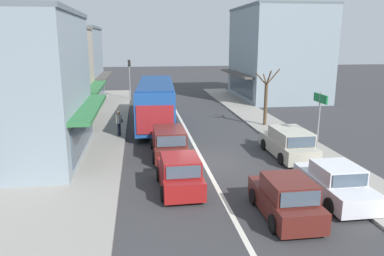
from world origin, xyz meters
name	(u,v)px	position (x,y,z in m)	size (l,w,h in m)	color
ground_plane	(203,161)	(0.00, 0.00, 0.00)	(140.00, 140.00, 0.00)	#353538
lane_centre_line	(192,141)	(0.00, 4.00, 0.00)	(0.20, 28.00, 0.01)	silver
sidewalk_left	(86,136)	(-6.80, 6.00, 0.07)	(5.20, 44.00, 0.14)	gray
kerb_right	(275,130)	(6.20, 6.00, 0.06)	(2.80, 44.00, 0.12)	gray
shopfront_corner_near	(2,87)	(-10.18, 1.84, 3.87)	(8.79, 9.09, 7.74)	#84939E
shopfront_mid_block	(44,76)	(-10.18, 10.72, 3.63)	(7.46, 8.37, 7.27)	#B2A38E
shopfront_far_end	(67,66)	(-10.18, 19.88, 3.73)	(7.28, 9.49, 7.46)	#84939E
building_right_far	(277,53)	(11.48, 20.42, 4.79)	(8.95, 11.04, 9.60)	#84939E
city_bus	(156,100)	(-2.01, 8.94, 1.88)	(3.18, 10.98, 3.23)	#1E4C99
hatchback_behind_bus_near	(286,199)	(1.87, -6.62, 0.71)	(1.82, 3.70, 1.54)	#561E19
hatchback_adjacent_lane_trail	(180,174)	(-1.63, -3.59, 0.71)	(1.88, 3.73, 1.54)	maroon
wagon_behind_bus_mid	(169,143)	(-1.68, 1.29, 0.75)	(1.94, 4.50, 1.58)	#561E19
parked_sedan_kerb_front	(335,183)	(4.44, -5.40, 0.66)	(1.90, 4.20, 1.47)	silver
parked_wagon_kerb_second	(289,143)	(4.76, 0.21, 0.75)	(1.96, 4.51, 1.58)	#B7B29E
traffic_light_downstreet	(129,73)	(-4.16, 21.13, 2.85)	(0.32, 0.24, 4.20)	gray
directional_road_sign	(320,110)	(6.07, -0.44, 2.68)	(0.10, 1.40, 3.60)	gray
street_tree_right	(266,100)	(5.89, 7.40, 1.98)	(1.83, 1.67, 4.22)	brown
pedestrian_with_handbag_near	(119,122)	(-4.59, 5.58, 1.07)	(0.43, 0.64, 1.63)	#232838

